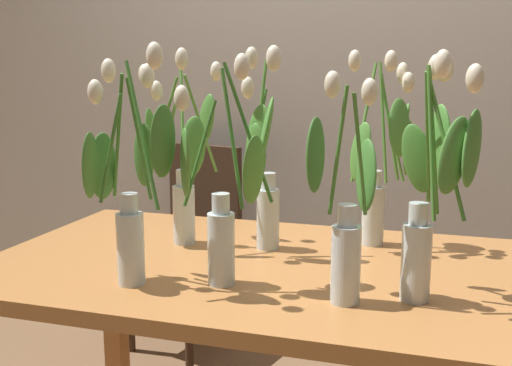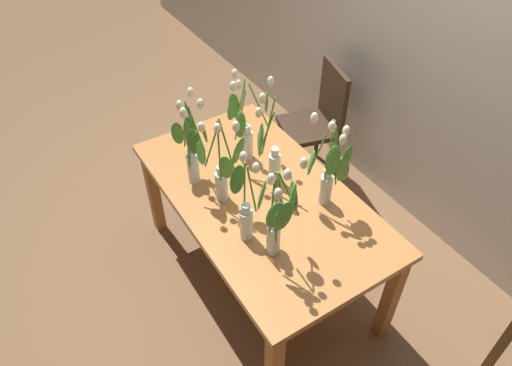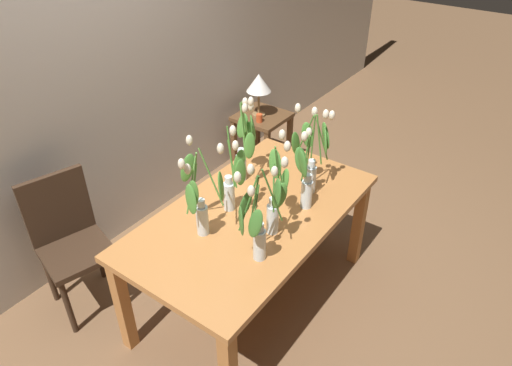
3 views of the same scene
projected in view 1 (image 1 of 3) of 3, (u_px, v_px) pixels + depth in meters
room_wall_rear at (348, 54)px, 2.76m from camera, size 9.00×0.10×2.70m
dining_table at (274, 294)px, 1.65m from camera, size 1.60×0.90×0.74m
tulip_vase_0 at (180, 168)px, 1.79m from camera, size 0.24×0.28×0.59m
tulip_vase_1 at (264, 189)px, 1.72m from camera, size 0.11×0.15×0.59m
tulip_vase_2 at (382, 170)px, 1.76m from camera, size 0.19×0.22×0.58m
tulip_vase_3 at (128, 193)px, 1.45m from camera, size 0.27×0.21×0.58m
tulip_vase_4 at (227, 201)px, 1.43m from camera, size 0.24×0.24×0.58m
tulip_vase_5 at (345, 225)px, 1.33m from camera, size 0.16×0.17×0.52m
tulip_vase_6 at (431, 198)px, 1.33m from camera, size 0.20×0.24×0.57m
dining_chair at (192, 234)px, 2.75m from camera, size 0.49×0.49×0.93m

